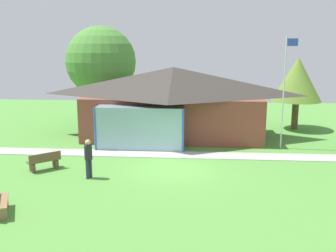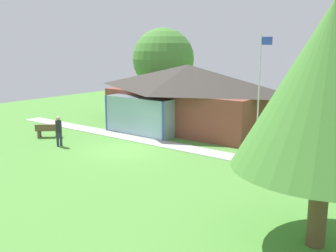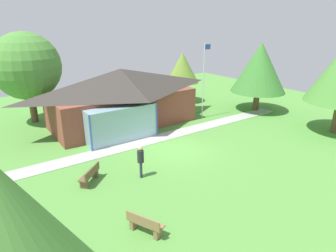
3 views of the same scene
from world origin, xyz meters
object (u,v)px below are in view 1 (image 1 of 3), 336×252
Objects in this scene: bench_mid_left at (44,162)px; visitor_strolling_lawn at (88,156)px; tree_behind_pavilion_left at (101,62)px; flagpole at (284,88)px; tree_behind_pavilion_right at (297,80)px; pavilion at (172,101)px.

bench_mid_left is 0.80× the size of visitor_strolling_lawn.
tree_behind_pavilion_left is at bearing -137.79° from visitor_strolling_lawn.
tree_behind_pavilion_left is (-11.95, 6.98, 1.08)m from flagpole.
pavilion is at bearing -159.42° from tree_behind_pavilion_right.
tree_behind_pavilion_left reaches higher than bench_mid_left.
visitor_strolling_lawn is (-9.32, -5.83, -2.37)m from flagpole.
bench_mid_left is at bearing -126.96° from pavilion.
flagpole reaches higher than pavilion.
pavilion is at bearing 10.11° from bench_mid_left.
bench_mid_left is (-11.71, -4.88, -2.99)m from flagpole.
flagpole is 4.43× the size of bench_mid_left.
tree_behind_pavilion_left is (-2.63, 12.81, 3.45)m from visitor_strolling_lawn.
pavilion is at bearing -39.90° from tree_behind_pavilion_left.
flagpole is 5.71m from tree_behind_pavilion_right.
flagpole is 13.04m from bench_mid_left.
bench_mid_left is 12.54m from tree_behind_pavilion_left.
pavilion is 9.15m from bench_mid_left.
visitor_strolling_lawn is at bearing -110.26° from pavilion.
flagpole is (6.33, -2.28, 1.12)m from pavilion.
visitor_strolling_lawn is at bearing -147.96° from flagpole.
tree_behind_pavilion_right is at bearing 165.53° from visitor_strolling_lawn.
tree_behind_pavilion_left is (-13.87, 1.60, 1.07)m from tree_behind_pavilion_right.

